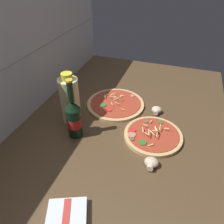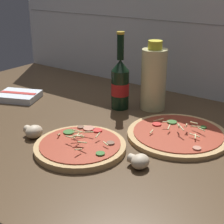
{
  "view_description": "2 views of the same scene",
  "coord_description": "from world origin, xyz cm",
  "px_view_note": "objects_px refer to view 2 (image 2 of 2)",
  "views": [
    {
      "loc": [
        -66.82,
        -19.64,
        66.49
      ],
      "look_at": [
        5.68,
        5.23,
        9.95
      ],
      "focal_mm": 35.0,
      "sensor_mm": 36.0,
      "label": 1
    },
    {
      "loc": [
        58.9,
        -74.99,
        46.42
      ],
      "look_at": [
        3.89,
        0.56,
        8.76
      ],
      "focal_mm": 55.0,
      "sensor_mm": 36.0,
      "label": 2
    }
  ],
  "objects_px": {
    "oil_bottle": "(154,78)",
    "mushroom_left": "(33,131)",
    "beer_bottle": "(120,83)",
    "mushroom_right": "(139,161)",
    "pizza_near": "(80,146)",
    "pizza_far": "(178,134)",
    "dish_towel": "(18,96)"
  },
  "relations": [
    {
      "from": "beer_bottle",
      "to": "mushroom_left",
      "type": "bearing_deg",
      "value": -101.19
    },
    {
      "from": "mushroom_right",
      "to": "pizza_near",
      "type": "bearing_deg",
      "value": -175.29
    },
    {
      "from": "beer_bottle",
      "to": "mushroom_right",
      "type": "xyz_separation_m",
      "value": [
        0.27,
        -0.3,
        -0.07
      ]
    },
    {
      "from": "pizza_far",
      "to": "mushroom_right",
      "type": "bearing_deg",
      "value": -90.08
    },
    {
      "from": "beer_bottle",
      "to": "oil_bottle",
      "type": "bearing_deg",
      "value": 35.0
    },
    {
      "from": "beer_bottle",
      "to": "mushroom_left",
      "type": "height_order",
      "value": "beer_bottle"
    },
    {
      "from": "pizza_far",
      "to": "mushroom_right",
      "type": "distance_m",
      "value": 0.21
    },
    {
      "from": "pizza_far",
      "to": "mushroom_left",
      "type": "relative_size",
      "value": 5.25
    },
    {
      "from": "pizza_far",
      "to": "mushroom_left",
      "type": "bearing_deg",
      "value": -143.53
    },
    {
      "from": "pizza_near",
      "to": "dish_towel",
      "type": "relative_size",
      "value": 1.36
    },
    {
      "from": "pizza_near",
      "to": "beer_bottle",
      "type": "xyz_separation_m",
      "value": [
        -0.09,
        0.32,
        0.08
      ]
    },
    {
      "from": "pizza_near",
      "to": "pizza_far",
      "type": "xyz_separation_m",
      "value": [
        0.18,
        0.23,
        -0.0
      ]
    },
    {
      "from": "mushroom_left",
      "to": "oil_bottle",
      "type": "bearing_deg",
      "value": 68.37
    },
    {
      "from": "pizza_near",
      "to": "mushroom_right",
      "type": "distance_m",
      "value": 0.18
    },
    {
      "from": "pizza_far",
      "to": "dish_towel",
      "type": "height_order",
      "value": "pizza_far"
    },
    {
      "from": "pizza_near",
      "to": "oil_bottle",
      "type": "relative_size",
      "value": 1.04
    },
    {
      "from": "dish_towel",
      "to": "pizza_near",
      "type": "bearing_deg",
      "value": -20.25
    },
    {
      "from": "pizza_far",
      "to": "mushroom_left",
      "type": "xyz_separation_m",
      "value": [
        -0.34,
        -0.25,
        0.01
      ]
    },
    {
      "from": "oil_bottle",
      "to": "mushroom_left",
      "type": "xyz_separation_m",
      "value": [
        -0.16,
        -0.41,
        -0.09
      ]
    },
    {
      "from": "beer_bottle",
      "to": "mushroom_right",
      "type": "bearing_deg",
      "value": -48.52
    },
    {
      "from": "pizza_far",
      "to": "pizza_near",
      "type": "bearing_deg",
      "value": -128.16
    },
    {
      "from": "pizza_far",
      "to": "mushroom_left",
      "type": "distance_m",
      "value": 0.42
    },
    {
      "from": "pizza_near",
      "to": "oil_bottle",
      "type": "height_order",
      "value": "oil_bottle"
    },
    {
      "from": "pizza_near",
      "to": "pizza_far",
      "type": "bearing_deg",
      "value": 51.84
    },
    {
      "from": "beer_bottle",
      "to": "dish_towel",
      "type": "bearing_deg",
      "value": -157.43
    },
    {
      "from": "oil_bottle",
      "to": "dish_towel",
      "type": "height_order",
      "value": "oil_bottle"
    },
    {
      "from": "dish_towel",
      "to": "mushroom_left",
      "type": "bearing_deg",
      "value": -32.79
    },
    {
      "from": "oil_bottle",
      "to": "dish_towel",
      "type": "bearing_deg",
      "value": -154.63
    },
    {
      "from": "mushroom_right",
      "to": "dish_towel",
      "type": "distance_m",
      "value": 0.65
    },
    {
      "from": "oil_bottle",
      "to": "mushroom_right",
      "type": "distance_m",
      "value": 0.42
    },
    {
      "from": "beer_bottle",
      "to": "dish_towel",
      "type": "height_order",
      "value": "beer_bottle"
    },
    {
      "from": "mushroom_right",
      "to": "mushroom_left",
      "type": "bearing_deg",
      "value": -173.66
    }
  ]
}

